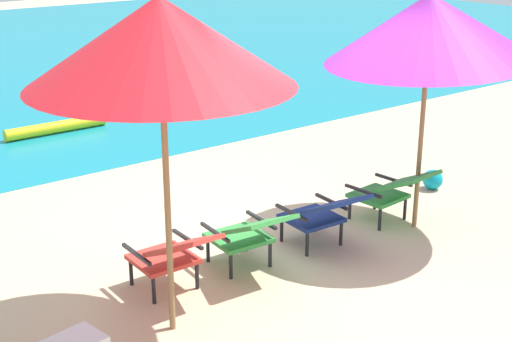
% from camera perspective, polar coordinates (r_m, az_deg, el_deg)
% --- Properties ---
extents(ground_plane, '(40.00, 40.00, 0.00)m').
position_cam_1_polar(ground_plane, '(10.33, -11.56, 1.07)').
color(ground_plane, '#CCB78E').
extents(swim_buoy, '(1.60, 0.18, 0.18)m').
position_cam_1_polar(swim_buoy, '(11.64, -15.38, 3.34)').
color(swim_buoy, yellow).
rests_on(swim_buoy, ocean_band).
extents(lounge_chair_far_left, '(0.56, 0.88, 0.68)m').
position_cam_1_polar(lounge_chair_far_left, '(6.41, -6.56, -6.40)').
color(lounge_chair_far_left, red).
rests_on(lounge_chair_far_left, ground_plane).
extents(lounge_chair_near_left, '(0.59, 0.91, 0.68)m').
position_cam_1_polar(lounge_chair_near_left, '(6.78, -0.59, -4.79)').
color(lounge_chair_near_left, '#338E3D').
rests_on(lounge_chair_near_left, ground_plane).
extents(lounge_chair_near_right, '(0.58, 0.90, 0.68)m').
position_cam_1_polar(lounge_chair_near_right, '(7.24, 5.26, -3.23)').
color(lounge_chair_near_right, navy).
rests_on(lounge_chair_near_right, ground_plane).
extents(lounge_chair_far_right, '(0.61, 0.92, 0.68)m').
position_cam_1_polar(lounge_chair_far_right, '(7.94, 10.57, -1.41)').
color(lounge_chair_far_right, '#338E3D').
rests_on(lounge_chair_far_right, ground_plane).
extents(beach_umbrella_left, '(2.66, 2.66, 2.66)m').
position_cam_1_polar(beach_umbrella_left, '(5.28, -7.50, 10.00)').
color(beach_umbrella_left, olive).
rests_on(beach_umbrella_left, ground_plane).
extents(beach_umbrella_right, '(2.56, 2.53, 2.54)m').
position_cam_1_polar(beach_umbrella_right, '(7.50, 13.45, 10.88)').
color(beach_umbrella_right, olive).
rests_on(beach_umbrella_right, ground_plane).
extents(beach_ball, '(0.25, 0.25, 0.25)m').
position_cam_1_polar(beach_ball, '(9.17, 13.68, -0.65)').
color(beach_ball, '#0A93AD').
rests_on(beach_ball, ground_plane).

